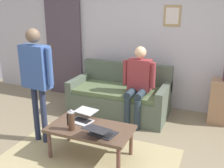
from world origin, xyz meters
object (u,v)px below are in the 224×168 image
object	(u,v)px
side_shelf	(223,102)
person_seated	(138,81)
couch	(120,97)
coffee_table	(90,131)
laptop_center	(101,132)
interior_door	(64,47)
french_press	(71,121)
laptop_left	(83,117)
person_standing	(36,72)

from	to	relation	value
side_shelf	person_seated	distance (m)	1.46
couch	coffee_table	world-z (taller)	couch
coffee_table	side_shelf	bearing A→B (deg)	-132.16
couch	laptop_center	distance (m)	1.64
interior_door	french_press	bearing A→B (deg)	123.68
laptop_left	person_seated	xyz separation A→B (m)	(-0.44, -1.08, 0.26)
french_press	person_seated	distance (m)	1.46
person_standing	person_seated	size ratio (longest dim) A/B	1.28
couch	laptop_left	xyz separation A→B (m)	(0.05, 1.31, 0.16)
laptop_center	side_shelf	xyz separation A→B (m)	(-1.36, -1.88, -0.10)
person_seated	couch	bearing A→B (deg)	-30.03
coffee_table	laptop_left	distance (m)	0.25
coffee_table	french_press	size ratio (longest dim) A/B	3.88
coffee_table	side_shelf	distance (m)	2.35
person_seated	laptop_center	bearing A→B (deg)	88.12
side_shelf	person_standing	distance (m)	3.01
coffee_table	interior_door	bearing A→B (deg)	-51.08
french_press	side_shelf	distance (m)	2.59
side_shelf	person_standing	bearing A→B (deg)	34.26
coffee_table	french_press	xyz separation A→B (m)	(0.19, 0.15, 0.17)
person_seated	coffee_table	bearing A→B (deg)	78.20
coffee_table	person_seated	xyz separation A→B (m)	(-0.26, -1.23, 0.35)
couch	laptop_center	xyz separation A→B (m)	(-0.35, 1.59, 0.16)
laptop_center	french_press	bearing A→B (deg)	1.57
interior_door	person_seated	xyz separation A→B (m)	(-1.88, 0.79, -0.30)
interior_door	person_seated	bearing A→B (deg)	157.36
laptop_left	laptop_center	distance (m)	0.49
couch	person_seated	bearing A→B (deg)	149.97
coffee_table	laptop_left	bearing A→B (deg)	-38.90
laptop_left	laptop_center	xyz separation A→B (m)	(-0.39, 0.28, 0.00)
coffee_table	person_seated	distance (m)	1.31
coffee_table	person_standing	distance (m)	1.09
couch	laptop_left	size ratio (longest dim) A/B	4.60
person_seated	side_shelf	bearing A→B (deg)	-158.80
french_press	person_standing	size ratio (longest dim) A/B	0.17
french_press	side_shelf	size ratio (longest dim) A/B	0.38
couch	side_shelf	bearing A→B (deg)	-170.52
interior_door	laptop_left	bearing A→B (deg)	127.71
laptop_left	french_press	world-z (taller)	french_press
french_press	person_standing	bearing A→B (deg)	-19.38
french_press	person_standing	distance (m)	0.86
french_press	coffee_table	bearing A→B (deg)	-141.87
french_press	side_shelf	xyz separation A→B (m)	(-1.76, -1.89, -0.18)
laptop_left	person_standing	distance (m)	0.89
interior_door	side_shelf	bearing A→B (deg)	175.12
laptop_center	interior_door	bearing A→B (deg)	-49.46
couch	laptop_left	bearing A→B (deg)	87.90
coffee_table	side_shelf	xyz separation A→B (m)	(-1.58, -1.74, -0.00)
laptop_left	laptop_center	world-z (taller)	laptop_center
laptop_center	person_standing	size ratio (longest dim) A/B	0.25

